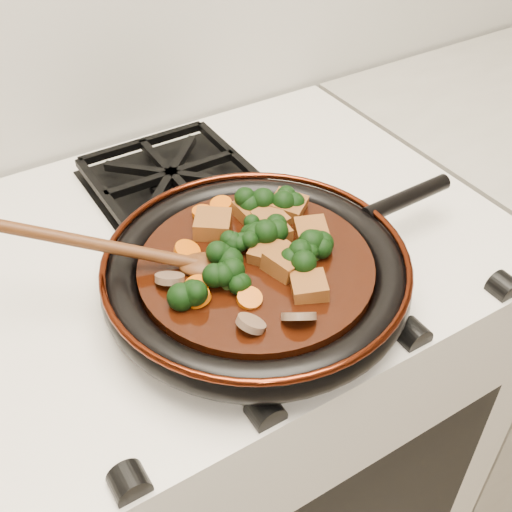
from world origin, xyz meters
TOP-DOWN VIEW (x-y plane):
  - stove at (0.00, 1.69)m, footprint 0.76×0.60m
  - burner_grate_front at (0.00, 1.55)m, footprint 0.23×0.23m
  - burner_grate_back at (0.00, 1.83)m, footprint 0.23×0.23m
  - skillet at (-0.02, 1.56)m, footprint 0.49×0.37m
  - braising_sauce at (-0.02, 1.56)m, footprint 0.28×0.28m
  - tofu_cube_0 at (-0.03, 1.64)m, footprint 0.06×0.06m
  - tofu_cube_1 at (0.02, 1.59)m, footprint 0.04×0.04m
  - tofu_cube_2 at (0.06, 1.57)m, footprint 0.05×0.05m
  - tofu_cube_3 at (0.01, 1.53)m, footprint 0.05×0.05m
  - tofu_cube_4 at (0.01, 1.49)m, footprint 0.05×0.05m
  - tofu_cube_5 at (0.07, 1.62)m, footprint 0.06×0.06m
  - tofu_cube_6 at (0.03, 1.62)m, footprint 0.04×0.04m
  - tofu_cube_7 at (0.03, 1.61)m, footprint 0.04×0.04m
  - tofu_cube_8 at (0.02, 1.64)m, footprint 0.03×0.04m
  - tofu_cube_9 at (-0.00, 1.56)m, footprint 0.05×0.05m
  - broccoli_floret_0 at (0.04, 1.53)m, footprint 0.08×0.08m
  - broccoli_floret_1 at (-0.01, 1.60)m, footprint 0.09×0.09m
  - broccoli_floret_2 at (0.01, 1.58)m, footprint 0.09×0.09m
  - broccoli_floret_3 at (-0.02, 1.59)m, footprint 0.07×0.07m
  - broccoli_floret_4 at (-0.05, 1.57)m, footprint 0.07×0.06m
  - broccoli_floret_5 at (-0.11, 1.54)m, footprint 0.07×0.06m
  - broccoli_floret_6 at (0.03, 1.64)m, footprint 0.09×0.09m
  - broccoli_floret_7 at (0.07, 1.63)m, footprint 0.08×0.09m
  - broccoli_floret_8 at (0.02, 1.52)m, footprint 0.08×0.09m
  - broccoli_floret_9 at (-0.07, 1.54)m, footprint 0.06×0.06m
  - carrot_coin_0 at (-0.03, 1.67)m, footprint 0.03×0.03m
  - carrot_coin_1 at (-0.08, 1.62)m, footprint 0.03×0.03m
  - carrot_coin_2 at (-0.11, 1.54)m, footprint 0.03×0.03m
  - carrot_coin_3 at (-0.06, 1.51)m, footprint 0.03×0.03m
  - carrot_coin_4 at (-0.00, 1.68)m, footprint 0.03×0.03m
  - carrot_coin_5 at (-0.10, 1.56)m, footprint 0.03×0.03m
  - mushroom_slice_0 at (-0.12, 1.58)m, footprint 0.05×0.05m
  - mushroom_slice_1 at (-0.08, 1.48)m, footprint 0.04×0.04m
  - mushroom_slice_2 at (-0.03, 1.46)m, footprint 0.05×0.05m
  - wooden_spoon at (-0.14, 1.62)m, footprint 0.15×0.11m

SIDE VIEW (x-z plane):
  - stove at x=0.00m, z-range 0.00..0.90m
  - burner_grate_front at x=0.00m, z-range 0.90..0.93m
  - burner_grate_back at x=0.00m, z-range 0.90..0.93m
  - skillet at x=-0.02m, z-range 0.92..0.97m
  - braising_sauce at x=-0.02m, z-range 0.94..0.96m
  - carrot_coin_0 at x=-0.03m, z-range 0.96..0.97m
  - carrot_coin_1 at x=-0.08m, z-range 0.95..0.98m
  - carrot_coin_2 at x=-0.11m, z-range 0.96..0.97m
  - carrot_coin_3 at x=-0.06m, z-range 0.96..0.97m
  - carrot_coin_4 at x=0.00m, z-range 0.96..0.97m
  - carrot_coin_5 at x=-0.10m, z-range 0.96..0.97m
  - mushroom_slice_0 at x=-0.12m, z-range 0.95..0.98m
  - mushroom_slice_1 at x=-0.08m, z-range 0.95..0.98m
  - mushroom_slice_2 at x=-0.03m, z-range 0.95..0.98m
  - tofu_cube_6 at x=0.03m, z-range 0.95..0.98m
  - tofu_cube_8 at x=0.02m, z-range 0.96..0.98m
  - tofu_cube_9 at x=0.00m, z-range 0.96..0.98m
  - tofu_cube_1 at x=0.02m, z-range 0.96..0.98m
  - tofu_cube_2 at x=0.06m, z-range 0.95..0.98m
  - tofu_cube_4 at x=0.01m, z-range 0.95..0.98m
  - tofu_cube_7 at x=0.03m, z-range 0.95..0.98m
  - broccoli_floret_7 at x=0.07m, z-range 0.94..0.99m
  - broccoli_floret_1 at x=-0.01m, z-range 0.94..1.00m
  - tofu_cube_5 at x=0.07m, z-range 0.95..0.98m
  - tofu_cube_3 at x=0.01m, z-range 0.95..0.98m
  - tofu_cube_0 at x=-0.03m, z-range 0.95..0.98m
  - broccoli_floret_8 at x=0.02m, z-range 0.94..1.00m
  - broccoli_floret_0 at x=0.04m, z-range 0.94..1.00m
  - broccoli_floret_9 at x=-0.07m, z-range 0.94..0.99m
  - broccoli_floret_5 at x=-0.11m, z-range 0.94..1.00m
  - broccoli_floret_3 at x=-0.02m, z-range 0.94..1.00m
  - broccoli_floret_2 at x=0.01m, z-range 0.94..1.01m
  - broccoli_floret_6 at x=0.03m, z-range 0.94..1.01m
  - broccoli_floret_4 at x=-0.05m, z-range 0.94..1.00m
  - wooden_spoon at x=-0.14m, z-range 0.86..1.11m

